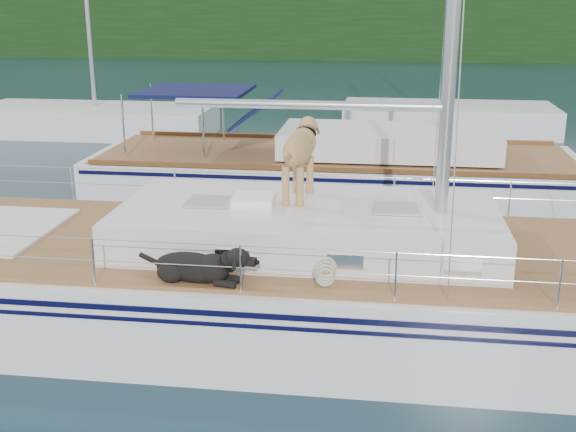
# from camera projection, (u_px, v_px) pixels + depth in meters

# --- Properties ---
(ground) EXTENTS (120.00, 120.00, 0.00)m
(ground) POSITION_uv_depth(u_px,v_px,m) (252.00, 323.00, 10.57)
(ground) COLOR black
(ground) RESTS_ON ground
(tree_line) EXTENTS (90.00, 3.00, 6.00)m
(tree_line) POSITION_uv_depth(u_px,v_px,m) (363.00, 17.00, 52.31)
(tree_line) COLOR black
(tree_line) RESTS_ON ground
(shore_bank) EXTENTS (92.00, 1.00, 1.20)m
(shore_bank) POSITION_uv_depth(u_px,v_px,m) (363.00, 50.00, 54.15)
(shore_bank) COLOR #595147
(shore_bank) RESTS_ON ground
(main_sailboat) EXTENTS (12.00, 3.80, 14.01)m
(main_sailboat) POSITION_uv_depth(u_px,v_px,m) (258.00, 280.00, 10.36)
(main_sailboat) COLOR white
(main_sailboat) RESTS_ON ground
(neighbor_sailboat) EXTENTS (11.00, 3.50, 13.30)m
(neighbor_sailboat) POSITION_uv_depth(u_px,v_px,m) (339.00, 175.00, 16.58)
(neighbor_sailboat) COLOR white
(neighbor_sailboat) RESTS_ON ground
(bg_boat_west) EXTENTS (8.00, 3.00, 11.65)m
(bg_boat_west) POSITION_uv_depth(u_px,v_px,m) (96.00, 121.00, 24.72)
(bg_boat_west) COLOR white
(bg_boat_west) RESTS_ON ground
(bg_boat_center) EXTENTS (7.20, 3.00, 11.65)m
(bg_boat_center) POSITION_uv_depth(u_px,v_px,m) (448.00, 119.00, 25.08)
(bg_boat_center) COLOR white
(bg_boat_center) RESTS_ON ground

